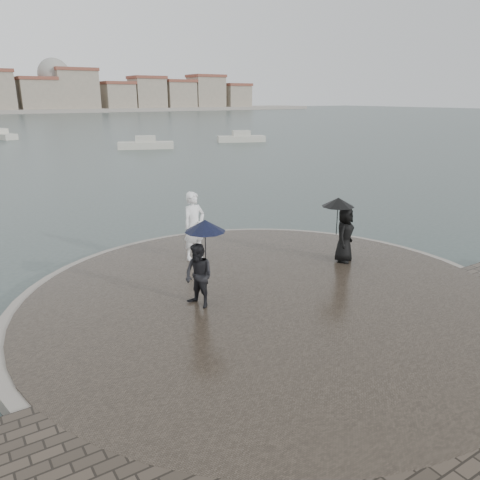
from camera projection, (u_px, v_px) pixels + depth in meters
ground at (376, 374)px, 8.94m from camera, size 400.00×400.00×0.00m
kerb_ring at (268, 302)px, 11.70m from camera, size 12.50×12.50×0.32m
quay_tip at (268, 301)px, 11.70m from camera, size 11.90×11.90×0.36m
statue at (194, 226)px, 13.93m from camera, size 0.83×0.63×2.06m
visitor_left at (200, 262)px, 10.76m from camera, size 1.11×1.02×2.04m
visitor_right at (343, 227)px, 13.68m from camera, size 1.20×0.99×1.95m
boats at (91, 144)px, 48.19m from camera, size 36.83×30.96×1.50m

